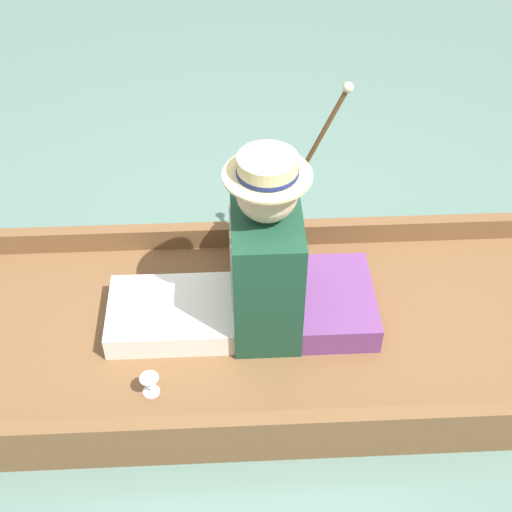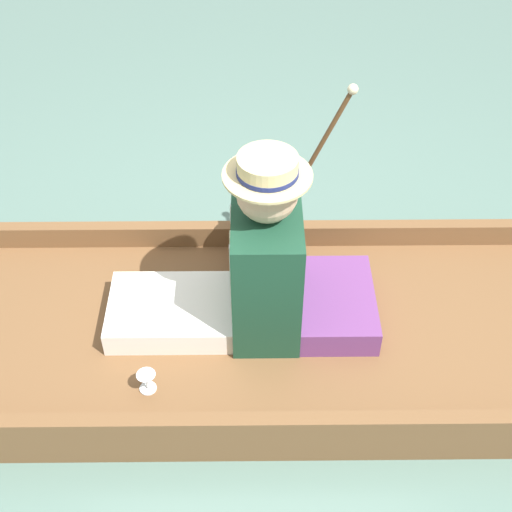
{
  "view_description": "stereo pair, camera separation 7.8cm",
  "coord_description": "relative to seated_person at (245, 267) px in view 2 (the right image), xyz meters",
  "views": [
    {
      "loc": [
        -1.98,
        0.1,
        2.41
      ],
      "look_at": [
        0.04,
        0.01,
        0.5
      ],
      "focal_mm": 50.0,
      "sensor_mm": 36.0,
      "label": 1
    },
    {
      "loc": [
        -1.99,
        0.03,
        2.41
      ],
      "look_at": [
        0.04,
        0.01,
        0.5
      ],
      "focal_mm": 50.0,
      "sensor_mm": 36.0,
      "label": 2
    }
  ],
  "objects": [
    {
      "name": "ground_plane",
      "position": [
        -0.04,
        -0.05,
        -0.44
      ],
      "size": [
        16.0,
        16.0,
        0.0
      ],
      "primitive_type": "plane",
      "color": "slate"
    },
    {
      "name": "punt_boat",
      "position": [
        -0.04,
        -0.05,
        -0.37
      ],
      "size": [
        1.12,
        2.65,
        0.24
      ],
      "color": "brown",
      "rests_on": "ground_plane"
    },
    {
      "name": "seat_cushion",
      "position": [
        0.03,
        -0.38,
        -0.25
      ],
      "size": [
        0.47,
        0.33,
        0.12
      ],
      "color": "#6B3875",
      "rests_on": "punt_boat"
    },
    {
      "name": "seated_person",
      "position": [
        0.0,
        0.0,
        0.0
      ],
      "size": [
        0.42,
        0.82,
        0.84
      ],
      "rotation": [
        0.0,
        0.0,
        0.13
      ],
      "color": "white",
      "rests_on": "punt_boat"
    },
    {
      "name": "teddy_bear",
      "position": [
        0.35,
        -0.03,
        -0.13
      ],
      "size": [
        0.27,
        0.16,
        0.39
      ],
      "color": "#846042",
      "rests_on": "punt_boat"
    },
    {
      "name": "wine_glass",
      "position": [
        -0.35,
        0.38,
        -0.25
      ],
      "size": [
        0.07,
        0.07,
        0.09
      ],
      "color": "silver",
      "rests_on": "punt_boat"
    },
    {
      "name": "walking_cane",
      "position": [
        0.42,
        -0.28,
        0.2
      ],
      "size": [
        0.04,
        0.39,
        0.88
      ],
      "color": "brown",
      "rests_on": "punt_boat"
    }
  ]
}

